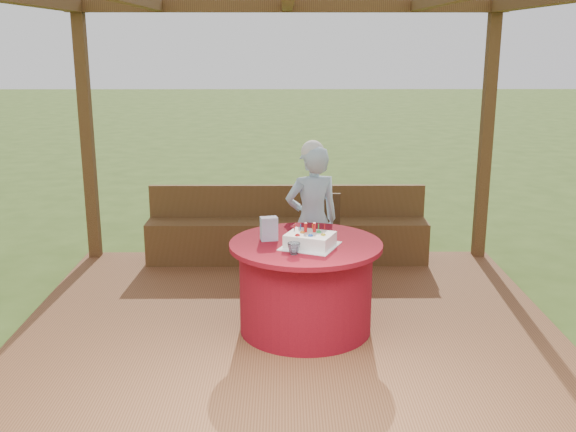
% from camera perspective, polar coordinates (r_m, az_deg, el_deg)
% --- Properties ---
extents(ground, '(60.00, 60.00, 0.00)m').
position_cam_1_polar(ground, '(5.81, 0.02, -10.22)').
color(ground, '#38531B').
rests_on(ground, ground).
extents(deck, '(4.50, 4.00, 0.12)m').
position_cam_1_polar(deck, '(5.79, 0.02, -9.68)').
color(deck, brown).
rests_on(deck, ground).
extents(pergola, '(4.50, 4.00, 2.72)m').
position_cam_1_polar(pergola, '(5.27, 0.02, 14.25)').
color(pergola, brown).
rests_on(pergola, deck).
extents(bench, '(3.00, 0.42, 0.80)m').
position_cam_1_polar(bench, '(7.29, -0.07, -1.76)').
color(bench, brown).
rests_on(bench, deck).
extents(table, '(1.23, 1.23, 0.75)m').
position_cam_1_polar(table, '(5.53, 1.49, -5.92)').
color(table, maroon).
rests_on(table, deck).
extents(chair, '(0.43, 0.43, 0.85)m').
position_cam_1_polar(chair, '(6.71, 2.70, -1.48)').
color(chair, '#3D2613').
rests_on(chair, deck).
extents(elderly_woman, '(0.59, 0.48, 1.46)m').
position_cam_1_polar(elderly_woman, '(6.22, 2.05, -0.22)').
color(elderly_woman, '#8DB6D1').
rests_on(elderly_woman, deck).
extents(birthday_cake, '(0.53, 0.53, 0.18)m').
position_cam_1_polar(birthday_cake, '(5.30, 1.88, -2.02)').
color(birthday_cake, white).
rests_on(birthday_cake, table).
extents(gift_bag, '(0.15, 0.11, 0.19)m').
position_cam_1_polar(gift_bag, '(5.45, -1.62, -1.08)').
color(gift_bag, '#C680B2').
rests_on(gift_bag, table).
extents(drinking_glass, '(0.10, 0.10, 0.09)m').
position_cam_1_polar(drinking_glass, '(5.11, 0.50, -2.77)').
color(drinking_glass, silver).
rests_on(drinking_glass, table).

